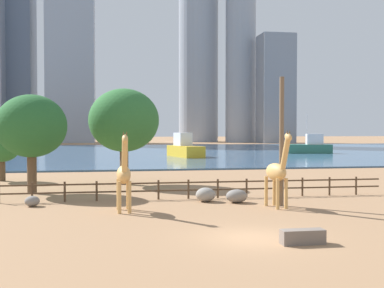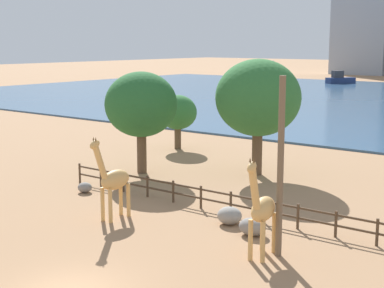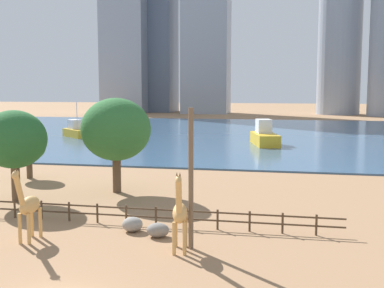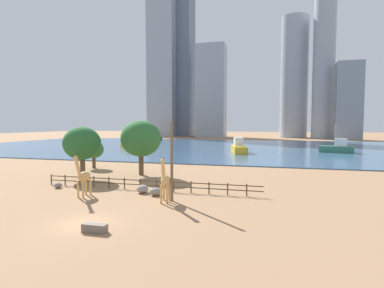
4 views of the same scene
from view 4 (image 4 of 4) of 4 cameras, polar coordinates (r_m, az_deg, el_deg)
ground_plane at (r=100.78m, az=6.86°, el=-0.52°), size 400.00×400.00×0.00m
harbor_water at (r=97.81m, az=6.62°, el=-0.59°), size 180.00×86.00×0.20m
giraffe_tall at (r=33.46m, az=-20.00°, el=-5.82°), size 0.86×2.80×4.59m
giraffe_companion at (r=29.28m, az=-5.17°, el=-6.92°), size 1.14×2.83×4.65m
utility_pole at (r=29.44m, az=-3.87°, el=-3.33°), size 0.28×0.28×7.88m
boulder_near_fence at (r=33.80m, az=-9.42°, el=-8.44°), size 1.29×1.22×0.91m
boulder_by_pole at (r=39.26m, az=-24.16°, el=-7.20°), size 0.89×0.86×0.64m
boulder_small at (r=32.40m, az=-6.93°, el=-9.00°), size 1.38×1.14×0.85m
feeding_trough at (r=22.89m, az=-18.05°, el=-14.98°), size 1.80×0.60×0.60m
enclosure_fence at (r=35.19m, az=-9.11°, el=-7.44°), size 26.12×0.14×1.30m
tree_left_large at (r=44.90m, az=-9.71°, el=0.99°), size 5.95×5.95×8.14m
tree_center_broad at (r=44.34m, az=-20.20°, el=0.09°), size 5.12×5.12×7.24m
tree_right_tall at (r=54.15m, az=-18.22°, el=-1.04°), size 3.35×3.35×4.74m
boat_ferry at (r=86.46m, az=25.94°, el=-0.65°), size 8.71×4.83×7.42m
boat_sailboat at (r=139.67m, az=-7.06°, el=1.16°), size 5.45×6.60×2.81m
boat_tug at (r=93.21m, az=-12.09°, el=-0.16°), size 6.94×6.61×6.35m
boat_barge at (r=78.12m, az=8.91°, el=-0.68°), size 5.20×9.42×3.92m
skyline_tower_needle at (r=195.74m, az=-1.94°, el=17.05°), size 13.46×15.52×104.76m
skyline_block_central at (r=172.34m, az=23.84°, el=14.27°), size 10.77×10.77×79.57m
skyline_tower_glass at (r=189.21m, az=-5.45°, el=14.07°), size 16.08×15.91×82.55m
skyline_block_left at (r=179.46m, az=18.89°, el=11.80°), size 14.67×14.67×66.20m
skyline_block_right at (r=161.20m, az=27.60°, el=7.23°), size 11.30×9.55×36.73m
skyline_tower_short at (r=178.58m, az=3.73°, el=9.95°), size 16.43×13.12×53.35m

